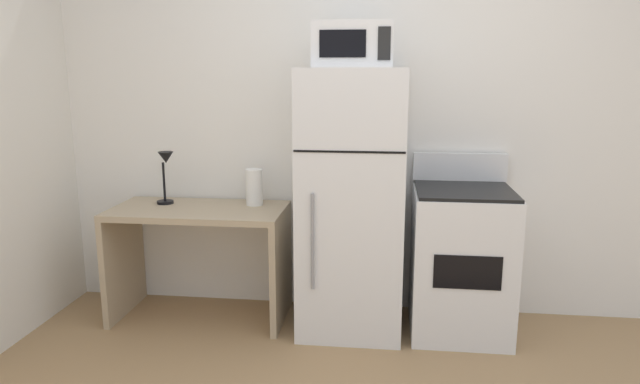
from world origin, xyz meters
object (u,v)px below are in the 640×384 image
object	(u,v)px
desk_lamp	(166,169)
paper_towel_roll	(254,187)
desk	(200,242)
microwave	(354,45)
refrigerator	(352,203)
oven_range	(461,260)

from	to	relation	value
desk_lamp	paper_towel_roll	world-z (taller)	desk_lamp
desk_lamp	desk	bearing A→B (deg)	-18.97
paper_towel_roll	microwave	size ratio (longest dim) A/B	0.52
refrigerator	oven_range	size ratio (longest dim) A/B	1.49
paper_towel_roll	desk_lamp	bearing A→B (deg)	-175.57
refrigerator	microwave	distance (m)	0.95
microwave	oven_range	size ratio (longest dim) A/B	0.42
desk_lamp	refrigerator	world-z (taller)	refrigerator
paper_towel_roll	refrigerator	world-z (taller)	refrigerator
desk_lamp	microwave	world-z (taller)	microwave
desk_lamp	refrigerator	xyz separation A→B (m)	(1.24, -0.11, -0.17)
desk	oven_range	xyz separation A→B (m)	(1.68, -0.01, -0.05)
paper_towel_roll	refrigerator	bearing A→B (deg)	-13.09
oven_range	paper_towel_roll	bearing A→B (deg)	174.11
desk_lamp	refrigerator	distance (m)	1.26
refrigerator	desk	bearing A→B (deg)	178.58
desk_lamp	paper_towel_roll	bearing A→B (deg)	4.43
desk	desk_lamp	world-z (taller)	desk_lamp
paper_towel_roll	microwave	bearing A→B (deg)	-14.83
desk_lamp	paper_towel_roll	xyz separation A→B (m)	(0.58, 0.05, -0.12)
paper_towel_roll	microwave	world-z (taller)	microwave
paper_towel_roll	oven_range	bearing A→B (deg)	-5.89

